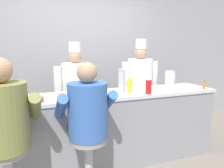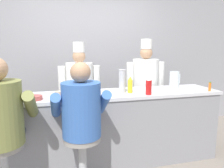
{
  "view_description": "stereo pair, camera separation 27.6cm",
  "coord_description": "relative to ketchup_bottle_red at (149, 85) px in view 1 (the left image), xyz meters",
  "views": [
    {
      "loc": [
        -0.87,
        -2.28,
        1.54
      ],
      "look_at": [
        0.09,
        0.28,
        1.07
      ],
      "focal_mm": 35.0,
      "sensor_mm": 36.0,
      "label": 1
    },
    {
      "loc": [
        -0.61,
        -2.36,
        1.54
      ],
      "look_at": [
        0.09,
        0.28,
        1.07
      ],
      "focal_mm": 35.0,
      "sensor_mm": 36.0,
      "label": 2
    }
  ],
  "objects": [
    {
      "name": "mustard_bottle_yellow",
      "position": [
        -0.18,
        0.16,
        -0.01
      ],
      "size": [
        0.06,
        0.06,
        0.22
      ],
      "color": "yellow",
      "rests_on": "diner_counter"
    },
    {
      "name": "diner_counter",
      "position": [
        -0.51,
        0.22,
        -0.59
      ],
      "size": [
        3.09,
        0.62,
        0.95
      ],
      "color": "gray",
      "rests_on": "ground_plane"
    },
    {
      "name": "ketchup_bottle_red",
      "position": [
        0.0,
        0.0,
        0.0
      ],
      "size": [
        0.07,
        0.07,
        0.24
      ],
      "color": "red",
      "rests_on": "diner_counter"
    },
    {
      "name": "cup_stack_steel",
      "position": [
        -0.28,
        0.21,
        0.04
      ],
      "size": [
        0.09,
        0.09,
        0.3
      ],
      "color": "#B7BABF",
      "rests_on": "diner_counter"
    },
    {
      "name": "breakfast_plate",
      "position": [
        -0.84,
        0.16,
        -0.1
      ],
      "size": [
        0.25,
        0.25,
        0.05
      ],
      "color": "white",
      "rests_on": "diner_counter"
    },
    {
      "name": "cereal_bowl",
      "position": [
        -1.34,
        0.07,
        -0.09
      ],
      "size": [
        0.16,
        0.16,
        0.05
      ],
      "color": "#B24C47",
      "rests_on": "diner_counter"
    },
    {
      "name": "hot_sauce_bottle_orange",
      "position": [
        0.88,
        -0.01,
        -0.05
      ],
      "size": [
        0.03,
        0.03,
        0.13
      ],
      "color": "orange",
      "rests_on": "diner_counter"
    },
    {
      "name": "wall_back",
      "position": [
        -0.51,
        1.52,
        0.29
      ],
      "size": [
        10.0,
        0.06,
        2.7
      ],
      "color": "#99999E",
      "rests_on": "ground_plane"
    },
    {
      "name": "water_pitcher_clear",
      "position": [
        0.55,
        0.33,
        0.01
      ],
      "size": [
        0.16,
        0.14,
        0.24
      ],
      "color": "silver",
      "rests_on": "diner_counter"
    },
    {
      "name": "diner_seated_blue",
      "position": [
        -0.88,
        -0.32,
        -0.2
      ],
      "size": [
        0.59,
        0.58,
        1.4
      ],
      "color": "#B2B5BA",
      "rests_on": "ground_plane"
    },
    {
      "name": "diner_seated_olive",
      "position": [
        -1.62,
        -0.31,
        -0.17
      ],
      "size": [
        0.63,
        0.63,
        1.45
      ],
      "color": "#B2B5BA",
      "rests_on": "ground_plane"
    },
    {
      "name": "coffee_mug_tan",
      "position": [
        -1.08,
        0.05,
        -0.07
      ],
      "size": [
        0.13,
        0.08,
        0.09
      ],
      "color": "beige",
      "rests_on": "diner_counter"
    },
    {
      "name": "cook_in_whites_near",
      "position": [
        -0.76,
        0.82,
        -0.18
      ],
      "size": [
        0.63,
        0.4,
        1.61
      ],
      "color": "#232328",
      "rests_on": "ground_plane"
    },
    {
      "name": "cook_in_whites_far",
      "position": [
        0.3,
        0.8,
        -0.15
      ],
      "size": [
        0.65,
        0.42,
        1.66
      ],
      "color": "#232328",
      "rests_on": "ground_plane"
    }
  ]
}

